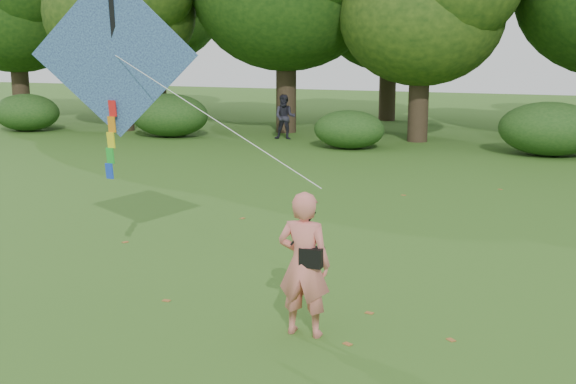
% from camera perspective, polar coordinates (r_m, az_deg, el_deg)
% --- Properties ---
extents(ground, '(100.00, 100.00, 0.00)m').
position_cam_1_polar(ground, '(10.04, -0.40, -10.89)').
color(ground, '#265114').
rests_on(ground, ground).
extents(man_kite_flyer, '(0.72, 0.48, 1.97)m').
position_cam_1_polar(man_kite_flyer, '(9.60, 1.27, -5.72)').
color(man_kite_flyer, '#E17469').
rests_on(man_kite_flyer, ground).
extents(bystander_left, '(1.00, 0.85, 1.82)m').
position_cam_1_polar(bystander_left, '(29.43, -0.25, 5.94)').
color(bystander_left, '#252430').
rests_on(bystander_left, ground).
extents(crossbody_bag, '(0.43, 0.20, 0.74)m').
position_cam_1_polar(crossbody_bag, '(9.50, 1.88, -5.10)').
color(crossbody_bag, black).
rests_on(crossbody_bag, ground).
extents(flying_kite, '(5.22, 1.74, 3.37)m').
position_cam_1_polar(flying_kite, '(11.98, -13.53, 10.31)').
color(flying_kite, '#2645A8').
rests_on(flying_kite, ground).
extents(shrub_band, '(39.15, 3.22, 1.88)m').
position_cam_1_polar(shrub_band, '(26.73, 11.95, 4.99)').
color(shrub_band, '#264919').
rests_on(shrub_band, ground).
extents(fallen_leaves, '(9.03, 15.22, 0.01)m').
position_cam_1_polar(fallen_leaves, '(13.53, 5.76, -4.90)').
color(fallen_leaves, '#955928').
rests_on(fallen_leaves, ground).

